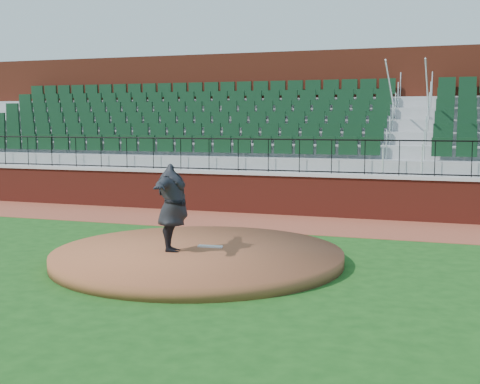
# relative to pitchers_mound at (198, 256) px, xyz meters

# --- Properties ---
(ground) EXTENTS (90.00, 90.00, 0.00)m
(ground) POSITION_rel_pitchers_mound_xyz_m (0.41, -0.06, -0.12)
(ground) COLOR #154513
(ground) RESTS_ON ground
(warning_track) EXTENTS (34.00, 3.20, 0.01)m
(warning_track) POSITION_rel_pitchers_mound_xyz_m (0.41, 5.34, -0.12)
(warning_track) COLOR brown
(warning_track) RESTS_ON ground
(field_wall) EXTENTS (34.00, 0.35, 1.20)m
(field_wall) POSITION_rel_pitchers_mound_xyz_m (0.41, 6.94, 0.47)
(field_wall) COLOR maroon
(field_wall) RESTS_ON ground
(wall_cap) EXTENTS (34.00, 0.45, 0.10)m
(wall_cap) POSITION_rel_pitchers_mound_xyz_m (0.41, 6.94, 1.12)
(wall_cap) COLOR #B7B7B7
(wall_cap) RESTS_ON field_wall
(wall_railing) EXTENTS (34.00, 0.05, 1.00)m
(wall_railing) POSITION_rel_pitchers_mound_xyz_m (0.41, 6.94, 1.67)
(wall_railing) COLOR black
(wall_railing) RESTS_ON wall_cap
(seating_stands) EXTENTS (34.00, 5.10, 4.60)m
(seating_stands) POSITION_rel_pitchers_mound_xyz_m (0.41, 9.67, 2.18)
(seating_stands) COLOR gray
(seating_stands) RESTS_ON ground
(concourse_wall) EXTENTS (34.00, 0.50, 5.50)m
(concourse_wall) POSITION_rel_pitchers_mound_xyz_m (0.41, 12.47, 2.62)
(concourse_wall) COLOR maroon
(concourse_wall) RESTS_ON ground
(pitchers_mound) EXTENTS (5.88, 5.88, 0.25)m
(pitchers_mound) POSITION_rel_pitchers_mound_xyz_m (0.00, 0.00, 0.00)
(pitchers_mound) COLOR brown
(pitchers_mound) RESTS_ON ground
(pitching_rubber) EXTENTS (0.52, 0.17, 0.03)m
(pitching_rubber) POSITION_rel_pitchers_mound_xyz_m (0.12, 0.37, 0.14)
(pitching_rubber) COLOR white
(pitching_rubber) RESTS_ON pitchers_mound
(pitcher) EXTENTS (1.11, 2.25, 1.77)m
(pitcher) POSITION_rel_pitchers_mound_xyz_m (-0.43, -0.26, 1.01)
(pitcher) COLOR black
(pitcher) RESTS_ON pitchers_mound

